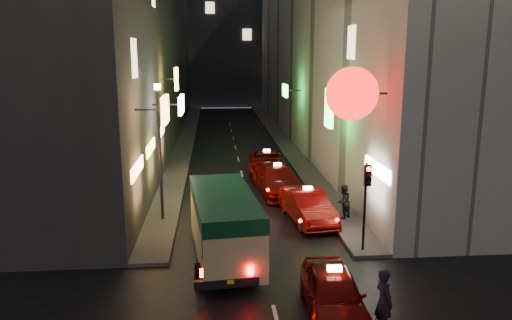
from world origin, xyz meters
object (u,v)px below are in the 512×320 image
object	(u,v)px
traffic_light	(367,188)
minibus	(224,219)
lamp_post	(160,143)
taxi_near	(334,290)
pedestrian_crossing	(384,297)

from	to	relation	value
traffic_light	minibus	bearing A→B (deg)	-178.93
minibus	lamp_post	world-z (taller)	lamp_post
taxi_near	lamp_post	xyz separation A→B (m)	(-5.91, 9.00, 2.88)
pedestrian_crossing	traffic_light	bearing A→B (deg)	-25.99
pedestrian_crossing	lamp_post	size ratio (longest dim) A/B	0.34
taxi_near	lamp_post	bearing A→B (deg)	123.30
lamp_post	taxi_near	bearing A→B (deg)	-56.70
pedestrian_crossing	minibus	bearing A→B (deg)	24.71
lamp_post	traffic_light	bearing A→B (deg)	-28.91
traffic_light	lamp_post	xyz separation A→B (m)	(-8.20, 4.53, 1.04)
minibus	taxi_near	world-z (taller)	minibus
pedestrian_crossing	lamp_post	xyz separation A→B (m)	(-7.11, 9.93, 2.66)
taxi_near	pedestrian_crossing	bearing A→B (deg)	-37.86
traffic_light	taxi_near	bearing A→B (deg)	-117.08
minibus	traffic_light	xyz separation A→B (m)	(5.43, 0.10, 1.02)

